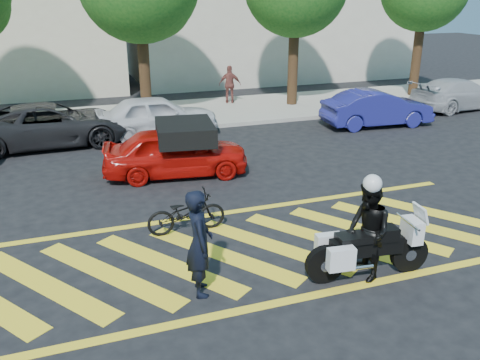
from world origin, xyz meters
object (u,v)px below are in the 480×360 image
object	(u,v)px
parked_mid_right	(157,116)
officer_bike	(199,243)
officer_moto	(368,231)
bicycle	(186,213)
police_motorcycle	(367,248)
parked_mid_left	(51,125)
parked_far_right	(458,94)
parked_right	(377,108)
red_convertible	(176,152)

from	to	relation	value
parked_mid_right	officer_bike	bearing A→B (deg)	172.94
officer_moto	bicycle	bearing A→B (deg)	-132.06
bicycle	police_motorcycle	xyz separation A→B (m)	(2.62, -2.88, 0.12)
parked_mid_left	parked_far_right	size ratio (longest dim) A/B	1.11
bicycle	police_motorcycle	bearing A→B (deg)	-138.42
officer_moto	parked_right	world-z (taller)	officer_moto
officer_moto	parked_mid_right	distance (m)	10.98
officer_moto	parked_right	distance (m)	11.48
bicycle	parked_far_right	distance (m)	16.26
police_motorcycle	officer_moto	distance (m)	0.34
red_convertible	parked_mid_left	size ratio (longest dim) A/B	0.78
red_convertible	parked_far_right	xyz separation A→B (m)	(13.60, 4.27, -0.01)
officer_moto	parked_mid_left	distance (m)	12.05
bicycle	officer_moto	distance (m)	3.91
bicycle	red_convertible	world-z (taller)	red_convertible
police_motorcycle	bicycle	bearing A→B (deg)	138.15
police_motorcycle	parked_right	size ratio (longest dim) A/B	0.57
police_motorcycle	officer_bike	bearing A→B (deg)	176.09
parked_mid_left	parked_right	xyz separation A→B (m)	(11.80, -1.40, -0.02)
police_motorcycle	parked_mid_left	distance (m)	12.06
officer_bike	parked_right	size ratio (longest dim) A/B	0.45
police_motorcycle	parked_far_right	distance (m)	15.84
officer_bike	parked_mid_right	size ratio (longest dim) A/B	0.44
bicycle	parked_mid_right	world-z (taller)	parked_mid_right
officer_moto	police_motorcycle	bearing A→B (deg)	109.63
bicycle	parked_mid_left	xyz separation A→B (m)	(-2.66, 7.96, 0.27)
red_convertible	parked_far_right	size ratio (longest dim) A/B	0.87
bicycle	parked_mid_right	size ratio (longest dim) A/B	0.39
parked_mid_right	bicycle	bearing A→B (deg)	173.33
officer_bike	parked_mid_left	bearing A→B (deg)	20.10
parked_mid_left	parked_mid_right	bearing A→B (deg)	-91.97
police_motorcycle	parked_far_right	bearing A→B (deg)	48.86
police_motorcycle	officer_moto	xyz separation A→B (m)	(-0.02, -0.00, 0.34)
bicycle	officer_moto	xyz separation A→B (m)	(2.60, -2.89, 0.47)
officer_moto	parked_mid_right	bearing A→B (deg)	-165.23
police_motorcycle	red_convertible	distance (m)	6.83
bicycle	parked_far_right	xyz separation A→B (m)	(14.21, 7.91, 0.23)
officer_bike	parked_far_right	bearing A→B (deg)	-47.31
officer_bike	parked_mid_right	xyz separation A→B (m)	(1.25, 10.33, -0.21)
police_motorcycle	red_convertible	xyz separation A→B (m)	(-2.01, 6.52, 0.11)
bicycle	parked_mid_left	distance (m)	8.39
officer_bike	police_motorcycle	bearing A→B (deg)	-92.38
parked_mid_right	parked_right	distance (m)	8.34
parked_right	officer_bike	bearing A→B (deg)	137.37
red_convertible	parked_mid_left	xyz separation A→B (m)	(-3.27, 4.32, 0.03)
parked_mid_left	parked_right	world-z (taller)	parked_mid_left
officer_moto	parked_far_right	bearing A→B (deg)	138.83
police_motorcycle	parked_mid_right	world-z (taller)	parked_mid_right
police_motorcycle	parked_mid_right	size ratio (longest dim) A/B	0.55
officer_bike	bicycle	xyz separation A→B (m)	(0.34, 2.37, -0.50)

